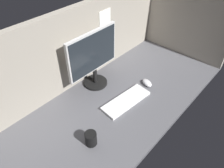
{
  "coord_description": "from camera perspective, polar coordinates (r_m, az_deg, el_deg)",
  "views": [
    {
      "loc": [
        -84.02,
        -69.89,
        108.2
      ],
      "look_at": [
        0.76,
        0.0,
        14.0
      ],
      "focal_mm": 34.5,
      "sensor_mm": 36.0,
      "label": 1
    }
  ],
  "objects": [
    {
      "name": "mouse",
      "position": [
        1.67,
        9.28,
        0.29
      ],
      "size": [
        8.9,
        11.02,
        3.4
      ],
      "primitive_type": "ellipsoid",
      "rotation": [
        0.0,
        0.0,
        -0.4
      ],
      "color": "silver",
      "rests_on": "ground_plane"
    },
    {
      "name": "keyboard",
      "position": [
        1.52,
        3.76,
        -4.44
      ],
      "size": [
        38.07,
        16.45,
        2.0
      ],
      "primitive_type": "cube",
      "rotation": [
        0.0,
        0.0,
        -0.09
      ],
      "color": "silver",
      "rests_on": "ground_plane"
    },
    {
      "name": "monitor",
      "position": [
        1.53,
        -4.99,
        7.17
      ],
      "size": [
        43.97,
        18.0,
        43.35
      ],
      "color": "black",
      "rests_on": "ground_plane"
    },
    {
      "name": "mug_black_travel",
      "position": [
        1.28,
        -5.63,
        -14.19
      ],
      "size": [
        6.97,
        6.97,
        8.77
      ],
      "color": "black",
      "rests_on": "ground_plane"
    },
    {
      "name": "cubicle_wall_back",
      "position": [
        1.58,
        -8.76,
        9.95
      ],
      "size": [
        180.0,
        5.5,
        57.87
      ],
      "color": "gray",
      "rests_on": "ground_plane"
    },
    {
      "name": "ground_plane",
      "position": [
        1.55,
        1.56,
        -4.52
      ],
      "size": [
        180.0,
        80.0,
        3.0
      ],
      "primitive_type": "cube",
      "color": "#515156"
    },
    {
      "name": "cubicle_wall_side",
      "position": [
        2.01,
        18.83,
        15.33
      ],
      "size": [
        5.0,
        80.0,
        57.87
      ],
      "primitive_type": "cube",
      "color": "gray",
      "rests_on": "ground_plane"
    }
  ]
}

